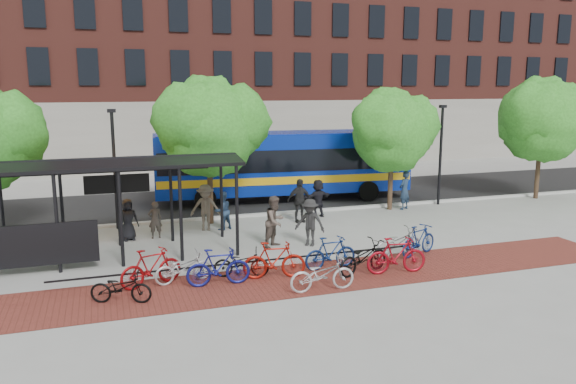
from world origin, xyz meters
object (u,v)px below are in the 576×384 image
object	(u,v)px
pedestrian_2	(223,211)
pedestrian_3	(206,208)
bike_9	(396,255)
bike_3	(218,267)
bike_8	(363,257)
pedestrian_8	(275,221)
bus_shelter	(83,175)
bike_2	(183,267)
bike_11	(419,240)
pedestrian_4	(299,201)
pedestrian_0	(128,220)
pedestrian_1	(155,220)
tree_b	(210,123)
bike_4	(242,263)
tree_d	(543,116)
lamp_post_left	(115,166)
pedestrian_9	(310,223)
bike_10	(398,243)
lamp_post_right	(441,152)
pedestrian_7	(404,190)
bus	(283,161)
bike_6	(322,274)
bike_0	(121,288)
bike_7	(330,253)
bike_5	(274,260)
tree_c	(393,128)
bike_1	(151,267)
pedestrian_5	(318,198)

from	to	relation	value
pedestrian_2	pedestrian_3	xyz separation A→B (m)	(-0.71, 0.12, 0.16)
pedestrian_2	bike_9	bearing A→B (deg)	94.25
bike_3	bike_8	distance (m)	4.74
pedestrian_8	bus_shelter	bearing A→B (deg)	136.91
bike_2	bike_11	size ratio (longest dim) A/B	0.97
bus_shelter	pedestrian_4	world-z (taller)	bus_shelter
pedestrian_0	pedestrian_1	world-z (taller)	pedestrian_0
tree_b	bike_3	world-z (taller)	tree_b
bike_4	pedestrian_4	distance (m)	7.69
tree_d	lamp_post_left	world-z (taller)	tree_d
pedestrian_9	pedestrian_8	bearing A→B (deg)	-153.27
pedestrian_9	bike_11	bearing A→B (deg)	3.43
bike_10	lamp_post_right	bearing A→B (deg)	-51.71
bike_8	pedestrian_7	world-z (taller)	pedestrian_7
pedestrian_7	pedestrian_0	bearing A→B (deg)	-22.50
bus	bike_11	world-z (taller)	bus
tree_d	bike_6	world-z (taller)	tree_d
bike_0	pedestrian_0	distance (m)	6.83
tree_b	pedestrian_2	bearing A→B (deg)	-82.70
bike_10	bus	bearing A→B (deg)	-6.56
tree_b	bike_7	world-z (taller)	tree_b
bike_5	bike_0	bearing A→B (deg)	107.39
tree_c	bike_5	distance (m)	12.22
bike_7	pedestrian_4	bearing A→B (deg)	-14.52
pedestrian_0	bus	bearing A→B (deg)	20.87
bike_7	pedestrian_4	xyz separation A→B (m)	(1.23, 6.57, 0.43)
bus	pedestrian_9	distance (m)	9.07
pedestrian_7	pedestrian_9	size ratio (longest dim) A/B	1.05
bike_8	pedestrian_1	world-z (taller)	pedestrian_1
pedestrian_1	pedestrian_4	size ratio (longest dim) A/B	0.77
tree_d	bike_3	size ratio (longest dim) A/B	3.31
tree_d	pedestrian_3	world-z (taller)	tree_d
lamp_post_right	bike_3	size ratio (longest dim) A/B	2.59
pedestrian_2	pedestrian_4	bearing A→B (deg)	158.60
bike_0	pedestrian_0	size ratio (longest dim) A/B	1.04
bike_1	pedestrian_8	size ratio (longest dim) A/B	1.01
bike_1	bike_4	xyz separation A→B (m)	(2.83, -0.03, -0.14)
bike_0	pedestrian_7	xyz separation A→B (m)	(13.89, 8.38, 0.51)
bus	pedestrian_8	bearing A→B (deg)	-104.81
bike_5	bike_7	bearing A→B (deg)	-71.10
bike_3	bike_6	bearing A→B (deg)	-114.01
bike_1	bike_5	size ratio (longest dim) A/B	0.99
tree_d	bike_9	world-z (taller)	tree_d
tree_d	bike_5	bearing A→B (deg)	-155.49
tree_c	bike_7	size ratio (longest dim) A/B	3.17
bike_0	pedestrian_4	distance (m)	10.99
bus	bike_4	size ratio (longest dim) A/B	7.72
bus_shelter	pedestrian_7	world-z (taller)	bus_shelter
pedestrian_5	bike_10	bearing A→B (deg)	76.73
bike_6	pedestrian_0	xyz separation A→B (m)	(-5.22, 7.72, 0.31)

